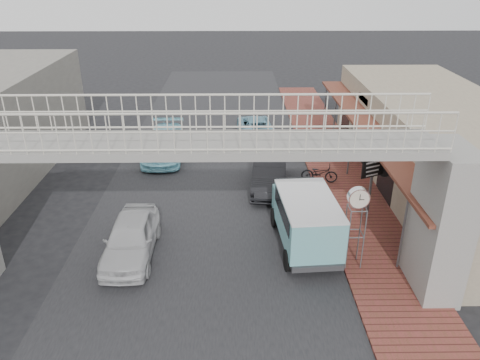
{
  "coord_description": "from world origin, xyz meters",
  "views": [
    {
      "loc": [
        1.15,
        -16.62,
        9.91
      ],
      "look_at": [
        1.38,
        0.69,
        1.8
      ],
      "focal_mm": 35.0,
      "sensor_mm": 36.0,
      "label": 1
    }
  ],
  "objects_px": {
    "motorcycle_far": "(307,142)",
    "arrow_sign": "(386,165)",
    "white_hatchback": "(131,238)",
    "street_clock": "(358,202)",
    "motorcycle_near": "(319,173)",
    "dark_sedan": "(269,174)",
    "angkot_curb": "(256,126)",
    "angkot_van": "(306,215)",
    "angkot_far": "(164,144)"
  },
  "relations": [
    {
      "from": "angkot_van",
      "to": "street_clock",
      "type": "distance_m",
      "value": 2.33
    },
    {
      "from": "arrow_sign",
      "to": "angkot_curb",
      "type": "bearing_deg",
      "value": 90.69
    },
    {
      "from": "motorcycle_near",
      "to": "arrow_sign",
      "type": "relative_size",
      "value": 0.63
    },
    {
      "from": "dark_sedan",
      "to": "street_clock",
      "type": "bearing_deg",
      "value": -63.4
    },
    {
      "from": "angkot_curb",
      "to": "motorcycle_near",
      "type": "height_order",
      "value": "angkot_curb"
    },
    {
      "from": "angkot_far",
      "to": "street_clock",
      "type": "xyz_separation_m",
      "value": [
        8.04,
        -10.52,
        1.85
      ]
    },
    {
      "from": "angkot_far",
      "to": "motorcycle_far",
      "type": "relative_size",
      "value": 3.16
    },
    {
      "from": "angkot_curb",
      "to": "arrow_sign",
      "type": "bearing_deg",
      "value": 109.5
    },
    {
      "from": "white_hatchback",
      "to": "motorcycle_far",
      "type": "xyz_separation_m",
      "value": [
        7.95,
        10.31,
        -0.14
      ]
    },
    {
      "from": "angkot_far",
      "to": "street_clock",
      "type": "distance_m",
      "value": 13.37
    },
    {
      "from": "white_hatchback",
      "to": "dark_sedan",
      "type": "bearing_deg",
      "value": 45.59
    },
    {
      "from": "angkot_far",
      "to": "angkot_van",
      "type": "relative_size",
      "value": 1.15
    },
    {
      "from": "angkot_van",
      "to": "motorcycle_far",
      "type": "height_order",
      "value": "angkot_van"
    },
    {
      "from": "angkot_far",
      "to": "angkot_curb",
      "type": "bearing_deg",
      "value": 32.29
    },
    {
      "from": "motorcycle_near",
      "to": "street_clock",
      "type": "relative_size",
      "value": 0.58
    },
    {
      "from": "angkot_van",
      "to": "angkot_curb",
      "type": "bearing_deg",
      "value": 91.54
    },
    {
      "from": "angkot_curb",
      "to": "street_clock",
      "type": "bearing_deg",
      "value": 95.57
    },
    {
      "from": "angkot_far",
      "to": "motorcycle_far",
      "type": "bearing_deg",
      "value": 3.1
    },
    {
      "from": "motorcycle_far",
      "to": "arrow_sign",
      "type": "relative_size",
      "value": 0.59
    },
    {
      "from": "white_hatchback",
      "to": "street_clock",
      "type": "height_order",
      "value": "street_clock"
    },
    {
      "from": "motorcycle_far",
      "to": "arrow_sign",
      "type": "xyz_separation_m",
      "value": [
        2.07,
        -7.47,
        1.76
      ]
    },
    {
      "from": "angkot_curb",
      "to": "motorcycle_near",
      "type": "bearing_deg",
      "value": 105.78
    },
    {
      "from": "dark_sedan",
      "to": "angkot_curb",
      "type": "distance_m",
      "value": 7.55
    },
    {
      "from": "angkot_curb",
      "to": "motorcycle_far",
      "type": "relative_size",
      "value": 2.65
    },
    {
      "from": "arrow_sign",
      "to": "dark_sedan",
      "type": "bearing_deg",
      "value": 123.98
    },
    {
      "from": "angkot_van",
      "to": "motorcycle_near",
      "type": "bearing_deg",
      "value": 70.72
    },
    {
      "from": "dark_sedan",
      "to": "motorcycle_near",
      "type": "relative_size",
      "value": 2.54
    },
    {
      "from": "dark_sedan",
      "to": "angkot_curb",
      "type": "relative_size",
      "value": 1.02
    },
    {
      "from": "angkot_curb",
      "to": "motorcycle_near",
      "type": "relative_size",
      "value": 2.49
    },
    {
      "from": "white_hatchback",
      "to": "angkot_curb",
      "type": "height_order",
      "value": "white_hatchback"
    },
    {
      "from": "street_clock",
      "to": "motorcycle_far",
      "type": "bearing_deg",
      "value": 88.66
    },
    {
      "from": "dark_sedan",
      "to": "motorcycle_near",
      "type": "distance_m",
      "value": 2.53
    },
    {
      "from": "white_hatchback",
      "to": "street_clock",
      "type": "xyz_separation_m",
      "value": [
        7.95,
        -0.8,
        1.87
      ]
    },
    {
      "from": "motorcycle_near",
      "to": "dark_sedan",
      "type": "bearing_deg",
      "value": 110.79
    },
    {
      "from": "white_hatchback",
      "to": "dark_sedan",
      "type": "relative_size",
      "value": 0.97
    },
    {
      "from": "white_hatchback",
      "to": "motorcycle_far",
      "type": "relative_size",
      "value": 2.64
    },
    {
      "from": "dark_sedan",
      "to": "arrow_sign",
      "type": "distance_m",
      "value": 5.59
    },
    {
      "from": "angkot_curb",
      "to": "arrow_sign",
      "type": "relative_size",
      "value": 1.56
    },
    {
      "from": "angkot_curb",
      "to": "arrow_sign",
      "type": "height_order",
      "value": "arrow_sign"
    },
    {
      "from": "dark_sedan",
      "to": "motorcycle_near",
      "type": "xyz_separation_m",
      "value": [
        2.49,
        0.45,
        -0.17
      ]
    },
    {
      "from": "angkot_van",
      "to": "street_clock",
      "type": "xyz_separation_m",
      "value": [
        1.49,
        -1.28,
        1.24
      ]
    },
    {
      "from": "white_hatchback",
      "to": "angkot_far",
      "type": "xyz_separation_m",
      "value": [
        -0.09,
        9.72,
        0.02
      ]
    },
    {
      "from": "angkot_van",
      "to": "street_clock",
      "type": "relative_size",
      "value": 1.5
    },
    {
      "from": "white_hatchback",
      "to": "angkot_van",
      "type": "distance_m",
      "value": 6.51
    },
    {
      "from": "angkot_curb",
      "to": "angkot_far",
      "type": "height_order",
      "value": "angkot_far"
    },
    {
      "from": "motorcycle_near",
      "to": "street_clock",
      "type": "height_order",
      "value": "street_clock"
    },
    {
      "from": "angkot_curb",
      "to": "angkot_van",
      "type": "distance_m",
      "value": 12.78
    },
    {
      "from": "white_hatchback",
      "to": "angkot_far",
      "type": "height_order",
      "value": "angkot_far"
    },
    {
      "from": "white_hatchback",
      "to": "street_clock",
      "type": "relative_size",
      "value": 1.43
    },
    {
      "from": "angkot_van",
      "to": "dark_sedan",
      "type": "bearing_deg",
      "value": 96.57
    }
  ]
}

